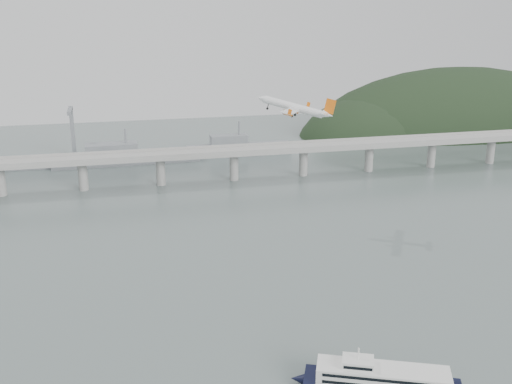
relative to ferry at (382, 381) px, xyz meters
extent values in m
plane|color=#566462|center=(-15.32, 45.16, -4.04)|extent=(900.00, 900.00, 0.00)
cube|color=#979794|center=(-15.32, 245.16, 15.96)|extent=(800.00, 22.00, 2.20)
cube|color=#979794|center=(-15.32, 234.66, 17.96)|extent=(800.00, 0.60, 1.80)
cube|color=#979794|center=(-15.32, 255.66, 17.96)|extent=(800.00, 0.60, 1.80)
cylinder|color=#979794|center=(-145.32, 245.16, 5.46)|extent=(6.00, 6.00, 21.00)
cylinder|color=#979794|center=(-95.32, 245.16, 5.46)|extent=(6.00, 6.00, 21.00)
cylinder|color=#979794|center=(-45.32, 245.16, 5.46)|extent=(6.00, 6.00, 21.00)
cylinder|color=#979794|center=(4.68, 245.16, 5.46)|extent=(6.00, 6.00, 21.00)
cylinder|color=#979794|center=(54.68, 245.16, 5.46)|extent=(6.00, 6.00, 21.00)
cylinder|color=#979794|center=(104.68, 245.16, 5.46)|extent=(6.00, 6.00, 21.00)
cylinder|color=#979794|center=(154.68, 245.16, 5.46)|extent=(6.00, 6.00, 21.00)
cylinder|color=#979794|center=(204.68, 245.16, 5.46)|extent=(6.00, 6.00, 21.00)
ellipsoid|color=black|center=(254.68, 375.16, -22.04)|extent=(320.00, 150.00, 156.00)
ellipsoid|color=black|center=(159.68, 365.16, -16.04)|extent=(140.00, 110.00, 96.00)
cube|color=slate|center=(-65.32, 310.16, -0.04)|extent=(110.55, 21.43, 8.00)
cube|color=slate|center=(-76.32, 310.16, 7.96)|extent=(39.01, 16.73, 8.00)
cylinder|color=slate|center=(-65.32, 310.16, 15.96)|extent=(1.60, 1.60, 14.00)
cube|color=slate|center=(24.68, 320.16, -0.04)|extent=(85.00, 13.60, 8.00)
cube|color=slate|center=(16.18, 320.16, 7.96)|extent=(29.75, 11.90, 8.00)
cylinder|color=slate|center=(24.68, 320.16, 15.96)|extent=(1.60, 1.60, 14.00)
cube|color=slate|center=(-105.32, 345.16, 15.96)|extent=(3.00, 3.00, 40.00)
cube|color=slate|center=(-105.32, 335.16, 33.96)|extent=(3.00, 28.00, 3.00)
cone|color=black|center=(-23.72, 10.27, -2.12)|extent=(5.91, 5.41, 3.83)
cube|color=white|center=(0.00, 0.00, 2.18)|extent=(40.70, 24.75, 4.79)
cube|color=black|center=(-1.92, -4.44, 3.43)|extent=(33.44, 14.59, 0.96)
cube|color=black|center=(1.92, 4.44, 3.43)|extent=(33.44, 14.59, 0.96)
cube|color=black|center=(1.92, 4.44, 1.13)|extent=(33.44, 14.59, 0.96)
cube|color=white|center=(-7.03, 3.04, 5.82)|extent=(11.45, 9.95, 2.49)
cube|color=black|center=(-8.38, -0.08, 5.82)|extent=(7.95, 3.53, 0.96)
cylinder|color=white|center=(-7.03, 3.04, 8.89)|extent=(0.63, 0.63, 3.83)
cylinder|color=white|center=(13.68, 140.04, 62.39)|extent=(26.93, 21.03, 9.94)
cone|color=white|center=(-0.54, 149.27, 65.87)|extent=(6.37, 6.07, 4.72)
cone|color=white|center=(28.45, 130.49, 59.33)|extent=(7.20, 6.44, 4.94)
cube|color=white|center=(14.35, 139.54, 61.11)|extent=(24.18, 33.92, 3.34)
cube|color=white|center=(27.71, 131.02, 60.28)|extent=(9.84, 12.81, 1.63)
cube|color=orange|center=(29.30, 130.21, 63.56)|extent=(5.59, 3.37, 7.87)
cylinder|color=orange|center=(15.90, 145.52, 59.65)|extent=(5.48, 4.90, 3.38)
cylinder|color=black|center=(14.04, 146.73, 60.11)|extent=(2.09, 2.44, 2.52)
cube|color=white|center=(16.12, 145.45, 60.71)|extent=(2.62, 1.75, 1.83)
cylinder|color=orange|center=(9.54, 135.48, 60.26)|extent=(5.48, 4.90, 3.38)
cylinder|color=black|center=(7.68, 136.69, 60.72)|extent=(2.09, 2.44, 2.52)
cube|color=white|center=(9.76, 135.41, 61.32)|extent=(2.62, 1.75, 1.83)
cylinder|color=black|center=(15.47, 142.04, 59.06)|extent=(1.04, 0.71, 2.64)
cylinder|color=black|center=(15.24, 142.11, 57.90)|extent=(1.44, 1.08, 1.43)
cylinder|color=black|center=(12.47, 137.29, 59.35)|extent=(1.04, 0.71, 2.64)
cylinder|color=black|center=(12.23, 137.37, 58.19)|extent=(1.44, 1.08, 1.43)
cylinder|color=black|center=(2.42, 147.16, 62.04)|extent=(1.04, 0.71, 2.64)
cylinder|color=black|center=(2.18, 147.24, 60.88)|extent=(1.44, 1.08, 1.43)
cube|color=orange|center=(26.22, 153.80, 61.00)|extent=(2.05, 1.27, 2.90)
cube|color=orange|center=(6.56, 122.79, 62.89)|extent=(2.05, 1.27, 2.90)
camera|label=1|loc=(-75.34, -144.33, 109.29)|focal=42.00mm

